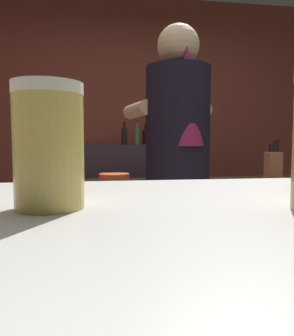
# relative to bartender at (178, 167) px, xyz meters

# --- Properties ---
(wall_back) EXTENTS (5.20, 0.10, 2.70)m
(wall_back) POSITION_rel_bartender_xyz_m (-0.08, 1.87, 0.31)
(wall_back) COLOR brown
(wall_back) RESTS_ON ground
(prep_counter) EXTENTS (2.10, 0.60, 0.90)m
(prep_counter) POSITION_rel_bartender_xyz_m (0.27, 0.46, -0.59)
(prep_counter) COLOR brown
(prep_counter) RESTS_ON ground
(back_shelf) EXTENTS (0.75, 0.36, 1.15)m
(back_shelf) POSITION_rel_bartender_xyz_m (-0.18, 1.59, -0.46)
(back_shelf) COLOR #3F303C
(back_shelf) RESTS_ON ground
(bartender) EXTENTS (0.48, 0.54, 1.78)m
(bartender) POSITION_rel_bartender_xyz_m (0.00, 0.00, 0.00)
(bartender) COLOR #2F363D
(bartender) RESTS_ON ground
(knife_block) EXTENTS (0.10, 0.08, 0.28)m
(knife_block) POSITION_rel_bartender_xyz_m (0.79, 0.43, -0.03)
(knife_block) COLOR #90593C
(knife_block) RESTS_ON prep_counter
(mixing_bowl) EXTENTS (0.21, 0.21, 0.06)m
(mixing_bowl) POSITION_rel_bartender_xyz_m (-0.32, 0.52, -0.11)
(mixing_bowl) COLOR #C55229
(mixing_bowl) RESTS_ON prep_counter
(chefs_knife) EXTENTS (0.24, 0.10, 0.01)m
(chefs_knife) POSITION_rel_bartender_xyz_m (0.28, 0.41, -0.13)
(chefs_knife) COLOR silver
(chefs_knife) RESTS_ON prep_counter
(pint_glass_near) EXTENTS (0.07, 0.07, 0.13)m
(pint_glass_near) POSITION_rel_bartender_xyz_m (-0.47, -1.34, 0.13)
(pint_glass_near) COLOR #D3BA59
(pint_glass_near) RESTS_ON bar_counter
(bottle_hot_sauce) EXTENTS (0.06, 0.06, 0.23)m
(bottle_hot_sauce) POSITION_rel_bartender_xyz_m (-0.17, 1.51, 0.20)
(bottle_hot_sauce) COLOR black
(bottle_hot_sauce) RESTS_ON back_shelf
(bottle_soy) EXTENTS (0.07, 0.07, 0.22)m
(bottle_soy) POSITION_rel_bartender_xyz_m (0.06, 1.63, 0.20)
(bottle_soy) COLOR black
(bottle_soy) RESTS_ON back_shelf
(bottle_olive_oil) EXTENTS (0.05, 0.05, 0.24)m
(bottle_olive_oil) POSITION_rel_bartender_xyz_m (-0.04, 1.57, 0.21)
(bottle_olive_oil) COLOR #458239
(bottle_olive_oil) RESTS_ON back_shelf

